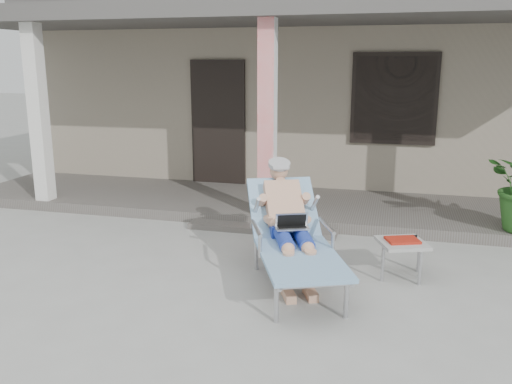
# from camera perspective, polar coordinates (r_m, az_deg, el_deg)

# --- Properties ---
(ground) EXTENTS (60.00, 60.00, 0.00)m
(ground) POSITION_cam_1_polar(r_m,az_deg,el_deg) (5.59, -4.09, -9.76)
(ground) COLOR #9E9E99
(ground) RESTS_ON ground
(house) EXTENTS (10.40, 5.40, 3.30)m
(house) POSITION_cam_1_polar(r_m,az_deg,el_deg) (11.49, 6.36, 10.71)
(house) COLOR #9F917E
(house) RESTS_ON ground
(porch_deck) EXTENTS (10.00, 2.00, 0.15)m
(porch_deck) POSITION_cam_1_polar(r_m,az_deg,el_deg) (8.31, 2.52, -1.37)
(porch_deck) COLOR #605B56
(porch_deck) RESTS_ON ground
(porch_overhang) EXTENTS (10.00, 2.30, 2.85)m
(porch_overhang) POSITION_cam_1_polar(r_m,az_deg,el_deg) (8.00, 2.65, 17.66)
(porch_overhang) COLOR silver
(porch_overhang) RESTS_ON porch_deck
(porch_step) EXTENTS (2.00, 0.30, 0.07)m
(porch_step) POSITION_cam_1_polar(r_m,az_deg,el_deg) (7.24, 0.60, -3.91)
(porch_step) COLOR #605B56
(porch_step) RESTS_ON ground
(lounger) EXTENTS (1.38, 1.98, 1.25)m
(lounger) POSITION_cam_1_polar(r_m,az_deg,el_deg) (5.49, 3.71, -1.68)
(lounger) COLOR #B7B7BC
(lounger) RESTS_ON ground
(side_table) EXTENTS (0.60, 0.60, 0.42)m
(side_table) POSITION_cam_1_polar(r_m,az_deg,el_deg) (5.87, 15.13, -5.38)
(side_table) COLOR #A1A19C
(side_table) RESTS_ON ground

